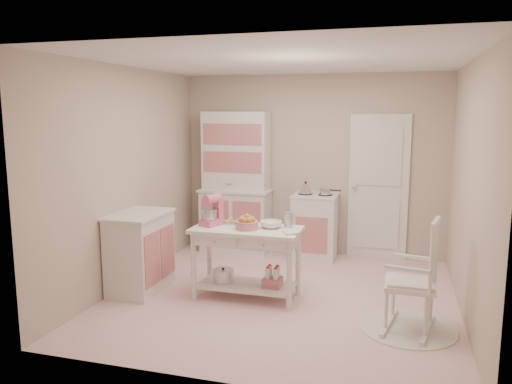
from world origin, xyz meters
TOP-DOWN VIEW (x-y plane):
  - room_shell at (0.00, 0.00)m, footprint 3.84×3.84m
  - door at (0.95, 1.87)m, footprint 0.82×0.05m
  - hutch at (-1.10, 1.66)m, footprint 1.06×0.50m
  - stove at (0.10, 1.61)m, footprint 0.62×0.57m
  - base_cabinet at (-1.63, -0.25)m, footprint 0.54×0.84m
  - lace_rug at (1.36, -0.50)m, footprint 0.92×0.92m
  - rocking_chair at (1.36, -0.50)m, footprint 0.60×0.79m
  - work_table at (-0.38, -0.13)m, footprint 1.20×0.60m
  - stand_mixer at (-0.80, -0.11)m, footprint 0.29×0.33m
  - cookie_tray at (-0.53, 0.05)m, footprint 0.34×0.24m
  - bread_basket at (-0.36, -0.18)m, footprint 0.25×0.25m
  - mixing_bowl at (-0.12, -0.05)m, footprint 0.24×0.24m
  - metal_pitcher at (0.06, 0.03)m, footprint 0.10×0.10m
  - recipe_book at (0.07, -0.25)m, footprint 0.23×0.25m

SIDE VIEW (x-z plane):
  - lace_rug at x=1.36m, z-range 0.00..0.01m
  - work_table at x=-0.38m, z-range 0.00..0.80m
  - stove at x=0.10m, z-range 0.00..0.92m
  - base_cabinet at x=-1.63m, z-range 0.00..0.92m
  - rocking_chair at x=1.36m, z-range 0.00..1.10m
  - cookie_tray at x=-0.53m, z-range 0.80..0.82m
  - recipe_book at x=0.07m, z-range 0.80..0.82m
  - mixing_bowl at x=-0.12m, z-range 0.80..0.88m
  - bread_basket at x=-0.36m, z-range 0.80..0.89m
  - metal_pitcher at x=0.06m, z-range 0.80..0.97m
  - stand_mixer at x=-0.80m, z-range 0.80..1.14m
  - door at x=0.95m, z-range 0.00..2.04m
  - hutch at x=-1.10m, z-range 0.00..2.08m
  - room_shell at x=0.00m, z-range 0.34..2.96m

